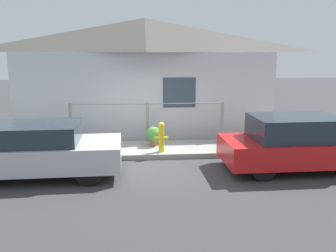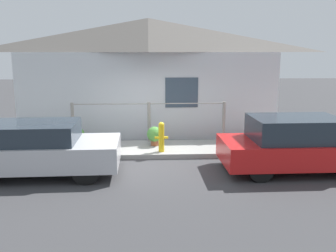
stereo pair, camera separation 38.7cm
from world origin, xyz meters
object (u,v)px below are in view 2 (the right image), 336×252
(car_left, at_px, (39,149))
(potted_plant_by_fence, at_px, (79,135))
(car_right, at_px, (299,145))
(potted_plant_near_hydrant, at_px, (155,135))
(fire_hydrant, at_px, (161,136))

(car_left, height_order, potted_plant_by_fence, car_left)
(car_left, distance_m, potted_plant_by_fence, 2.67)
(car_right, xyz_separation_m, potted_plant_near_hydrant, (-3.60, 2.20, -0.21))
(car_right, xyz_separation_m, fire_hydrant, (-3.41, 1.49, -0.09))
(car_right, distance_m, fire_hydrant, 3.72)
(car_right, bearing_deg, potted_plant_by_fence, 155.64)
(potted_plant_near_hydrant, xyz_separation_m, potted_plant_by_fence, (-2.38, 0.42, -0.08))
(fire_hydrant, distance_m, potted_plant_by_fence, 2.81)
(car_left, bearing_deg, potted_plant_by_fence, 78.49)
(car_right, height_order, potted_plant_near_hydrant, car_right)
(car_right, bearing_deg, potted_plant_near_hydrant, 147.87)
(fire_hydrant, bearing_deg, car_right, -23.52)
(car_right, height_order, potted_plant_by_fence, car_right)
(fire_hydrant, height_order, potted_plant_near_hydrant, fire_hydrant)
(car_left, height_order, car_right, car_right)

